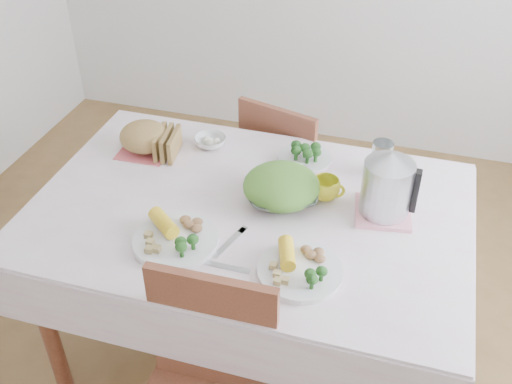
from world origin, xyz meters
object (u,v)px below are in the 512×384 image
(dining_table, at_px, (250,287))
(dinner_plate_left, at_px, (176,241))
(chair_far, at_px, (295,167))
(salad_bowl, at_px, (281,194))
(electric_kettle, at_px, (387,185))
(yellow_mug, at_px, (326,189))
(dinner_plate_right, at_px, (300,271))

(dining_table, relative_size, dinner_plate_left, 5.07)
(chair_far, relative_size, dinner_plate_left, 3.09)
(salad_bowl, distance_m, electric_kettle, 0.36)
(salad_bowl, xyz_separation_m, electric_kettle, (0.35, 0.03, 0.09))
(dining_table, relative_size, electric_kettle, 5.99)
(chair_far, bearing_deg, yellow_mug, 128.00)
(yellow_mug, distance_m, electric_kettle, 0.22)
(salad_bowl, xyz_separation_m, dinner_plate_right, (0.15, -0.33, -0.02))
(dinner_plate_right, relative_size, electric_kettle, 1.12)
(dinner_plate_left, relative_size, yellow_mug, 2.76)
(electric_kettle, bearing_deg, dinner_plate_left, -133.90)
(dinner_plate_left, relative_size, electric_kettle, 1.18)
(dining_table, xyz_separation_m, dinner_plate_left, (-0.17, -0.24, 0.40))
(dining_table, height_order, dinner_plate_left, dinner_plate_left)
(dining_table, bearing_deg, dinner_plate_right, -47.41)
(dinner_plate_left, distance_m, electric_kettle, 0.71)
(dinner_plate_right, distance_m, electric_kettle, 0.43)
(chair_far, distance_m, dinner_plate_right, 1.06)
(chair_far, height_order, dinner_plate_right, chair_far)
(dinner_plate_right, bearing_deg, electric_kettle, 60.76)
(dining_table, bearing_deg, dinner_plate_left, -124.84)
(salad_bowl, distance_m, dinner_plate_left, 0.41)
(yellow_mug, bearing_deg, electric_kettle, -9.10)
(dining_table, distance_m, salad_bowl, 0.43)
(dinner_plate_left, bearing_deg, yellow_mug, 42.43)
(chair_far, distance_m, yellow_mug, 0.72)
(chair_far, height_order, dinner_plate_left, chair_far)
(dinner_plate_left, bearing_deg, dinner_plate_right, -3.00)
(salad_bowl, bearing_deg, chair_far, 98.39)
(electric_kettle, bearing_deg, dinner_plate_right, -102.17)
(salad_bowl, relative_size, dinner_plate_left, 0.91)
(dinner_plate_right, bearing_deg, dining_table, 132.59)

